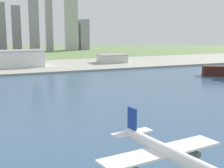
# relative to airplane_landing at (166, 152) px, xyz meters

# --- Properties ---
(ground_plane) EXTENTS (2400.00, 2400.00, 0.00)m
(ground_plane) POSITION_rel_airplane_landing_xyz_m (31.95, 220.10, -29.59)
(ground_plane) COLOR #64804C
(water_bay) EXTENTS (840.00, 360.00, 0.15)m
(water_bay) POSITION_rel_airplane_landing_xyz_m (31.95, 160.10, -29.51)
(water_bay) COLOR #385675
(water_bay) RESTS_ON ground
(industrial_pier) EXTENTS (840.00, 140.00, 2.50)m
(industrial_pier) POSITION_rel_airplane_landing_xyz_m (31.95, 410.10, -28.34)
(industrial_pier) COLOR #9D9E90
(industrial_pier) RESTS_ON ground
(airplane_landing) EXTENTS (34.09, 36.26, 11.01)m
(airplane_landing) POSITION_rel_airplane_landing_xyz_m (0.00, 0.00, 0.00)
(airplane_landing) COLOR white
(warehouse_main) EXTENTS (65.74, 35.63, 22.82)m
(warehouse_main) POSITION_rel_airplane_landing_xyz_m (11.93, 409.19, -15.66)
(warehouse_main) COLOR white
(warehouse_main) RESTS_ON industrial_pier
(warehouse_annex) EXTENTS (41.32, 32.66, 12.50)m
(warehouse_annex) POSITION_rel_airplane_landing_xyz_m (151.28, 409.92, -20.82)
(warehouse_annex) COLOR silver
(warehouse_annex) RESTS_ON industrial_pier
(distant_skyline) EXTENTS (358.23, 59.78, 147.80)m
(distant_skyline) POSITION_rel_airplane_landing_xyz_m (40.77, 733.49, 29.74)
(distant_skyline) COLOR #999A9D
(distant_skyline) RESTS_ON ground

